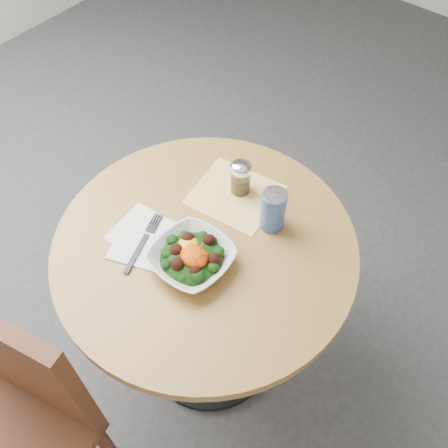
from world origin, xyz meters
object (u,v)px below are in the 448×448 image
(chair, at_px, (12,419))
(beverage_can, at_px, (273,210))
(spice_shaker, at_px, (240,178))
(salad_bowl, at_px, (192,258))

(chair, height_order, beverage_can, chair)
(spice_shaker, xyz_separation_m, beverage_can, (0.16, -0.05, 0.01))
(salad_bowl, distance_m, spice_shaker, 0.31)
(salad_bowl, xyz_separation_m, beverage_can, (0.09, 0.26, 0.04))
(chair, relative_size, spice_shaker, 8.17)
(chair, bearing_deg, beverage_can, 74.45)
(chair, xyz_separation_m, beverage_can, (0.24, 0.85, 0.28))
(chair, distance_m, salad_bowl, 0.66)
(salad_bowl, distance_m, beverage_can, 0.27)
(spice_shaker, relative_size, beverage_can, 0.83)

